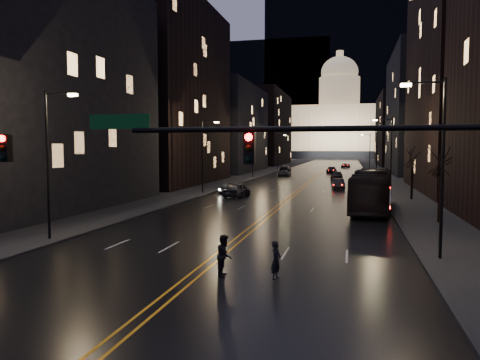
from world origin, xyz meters
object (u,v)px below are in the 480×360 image
Objects in this scene: bus at (372,190)px; receding_car_a at (338,184)px; oncoming_car_a at (237,190)px; oncoming_car_b at (229,188)px; traffic_signal at (327,165)px; pedestrian_a at (276,260)px; pedestrian_b at (225,255)px.

bus is 3.06× the size of receding_car_a.
bus is at bearing -87.63° from receding_car_a.
oncoming_car_b is (-1.88, 3.64, -0.17)m from oncoming_car_a.
oncoming_car_b is at bearing -148.99° from receding_car_a.
pedestrian_a is at bearing 114.92° from traffic_signal.
receding_car_a is at bearing -142.71° from oncoming_car_b.
pedestrian_a is at bearing -97.01° from bus.
bus is 8.02× the size of pedestrian_a.
receding_car_a is at bearing -123.47° from oncoming_car_a.
pedestrian_b is at bearing -101.35° from receding_car_a.
oncoming_car_a reaches higher than oncoming_car_b.
oncoming_car_a is at bearing 154.64° from bus.
bus reaches higher than pedestrian_b.
pedestrian_a reaches higher than receding_car_a.
oncoming_car_a is (-14.39, 8.38, -1.00)m from bus.
bus is 23.93m from pedestrian_a.
oncoming_car_b is 2.25× the size of pedestrian_b.
bus is at bearing 143.15° from oncoming_car_b.
receding_car_a is 2.62× the size of pedestrian_a.
pedestrian_a is at bearing 107.39° from oncoming_car_b.
pedestrian_b is (-3.72, -45.30, 0.20)m from receding_car_a.
bus reaches higher than oncoming_car_a.
pedestrian_b is at bearing 108.20° from oncoming_car_a.
oncoming_car_b is at bearing 108.69° from traffic_signal.
traffic_signal is 7.99m from pedestrian_b.
pedestrian_b reaches higher than oncoming_car_b.
receding_car_a is (-0.88, 50.30, -4.39)m from traffic_signal.
traffic_signal is 6.98m from pedestrian_a.
traffic_signal is 50.50m from receding_car_a.
traffic_signal is at bearing -95.65° from receding_car_a.
bus reaches higher than oncoming_car_b.
pedestrian_b is at bearing -102.24° from bus.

